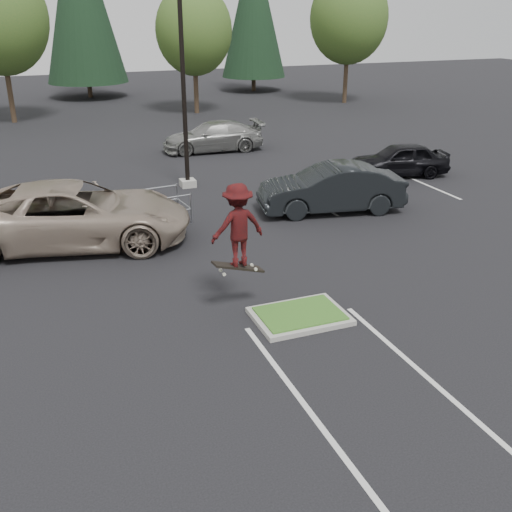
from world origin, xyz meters
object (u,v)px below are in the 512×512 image
object	(u,v)px
skateboarder	(238,226)
conif_c	(254,7)
cart_corral	(120,209)
car_r_black	(400,160)
decid_c	(194,33)
car_far_silver	(213,136)
car_l_tan	(73,214)
car_r_charc	(331,188)
decid_d	(348,21)
light_pole	(183,72)

from	to	relation	value
skateboarder	conif_c	bearing A→B (deg)	-116.48
cart_corral	car_r_black	xyz separation A→B (m)	(12.60, 2.37, 0.05)
decid_c	conif_c	world-z (taller)	conif_c
decid_c	car_far_silver	bearing A→B (deg)	-101.84
car_far_silver	conif_c	bearing A→B (deg)	158.28
cart_corral	skateboarder	size ratio (longest dim) A/B	1.71
car_l_tan	skateboarder	bearing A→B (deg)	-138.14
car_l_tan	car_r_black	size ratio (longest dim) A/B	1.67
conif_c	car_l_tan	xyz separation A→B (m)	(-18.50, -32.50, -5.87)
decid_c	conif_c	xyz separation A→B (m)	(8.01, 9.67, 1.59)
conif_c	cart_corral	distance (m)	36.33
car_far_silver	cart_corral	bearing A→B (deg)	-28.36
conif_c	car_l_tan	size ratio (longest dim) A/B	1.77
conif_c	car_far_silver	distance (m)	24.69
car_r_black	cart_corral	bearing A→B (deg)	-65.90
decid_c	car_r_charc	world-z (taller)	decid_c
decid_d	cart_corral	world-z (taller)	decid_d
decid_d	cart_corral	xyz separation A→B (m)	(-20.92, -22.38, -5.24)
cart_corral	car_far_silver	bearing A→B (deg)	50.82
light_pole	decid_c	distance (m)	18.67
decid_c	decid_d	world-z (taller)	decid_d
car_l_tan	car_r_charc	bearing A→B (deg)	-76.95
decid_d	car_r_black	xyz separation A→B (m)	(-8.32, -20.02, -5.19)
light_pole	car_l_tan	bearing A→B (deg)	-135.00
conif_c	car_l_tan	world-z (taller)	conif_c
decid_c	car_l_tan	size ratio (longest dim) A/B	1.19
conif_c	decid_d	bearing A→B (deg)	-66.47
car_r_charc	car_far_silver	world-z (taller)	car_r_charc
cart_corral	car_l_tan	xyz separation A→B (m)	(-1.57, -0.95, 0.31)
skateboarder	car_far_silver	size ratio (longest dim) A/B	0.44
car_r_charc	decid_c	bearing A→B (deg)	-173.07
decid_c	car_far_silver	size ratio (longest dim) A/B	1.63
decid_c	skateboarder	xyz separation A→B (m)	(-7.19, -28.83, -3.07)
car_r_charc	car_r_black	world-z (taller)	car_r_charc
cart_corral	car_r_black	world-z (taller)	car_r_black
conif_c	car_r_charc	bearing A→B (deg)	-106.29
conif_c	car_r_black	distance (m)	30.13
car_l_tan	car_far_silver	bearing A→B (deg)	-23.01
skateboarder	car_r_black	world-z (taller)	skateboarder
car_r_black	car_far_silver	distance (m)	9.85
light_pole	conif_c	bearing A→B (deg)	63.85
light_pole	skateboarder	xyz separation A→B (m)	(-1.70, -11.00, -2.38)
decid_c	decid_d	bearing A→B (deg)	2.39
decid_c	skateboarder	bearing A→B (deg)	-104.00
car_r_black	skateboarder	bearing A→B (deg)	-35.95
conif_c	car_r_charc	xyz separation A→B (m)	(-9.50, -32.50, -5.99)
decid_d	cart_corral	bearing A→B (deg)	-133.06
car_l_tan	car_r_black	distance (m)	14.56
decid_c	cart_corral	bearing A→B (deg)	-112.17
skateboarder	car_far_silver	xyz separation A→B (m)	(4.71, 17.00, -1.44)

